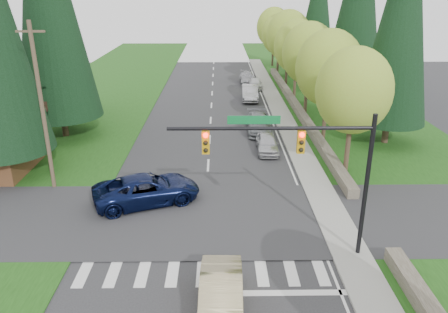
{
  "coord_description": "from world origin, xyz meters",
  "views": [
    {
      "loc": [
        0.74,
        -12.73,
        11.69
      ],
      "look_at": [
        1.04,
        10.0,
        2.8
      ],
      "focal_mm": 35.0,
      "sensor_mm": 36.0,
      "label": 1
    }
  ],
  "objects_px": {
    "suv_navy": "(147,189)",
    "parked_car_d": "(255,83)",
    "parked_car_e": "(248,78)",
    "parked_car_a": "(267,143)",
    "parked_car_c": "(250,93)",
    "parked_car_b": "(259,123)",
    "sedan_champagne": "(221,297)"
  },
  "relations": [
    {
      "from": "sedan_champagne",
      "to": "parked_car_b",
      "type": "height_order",
      "value": "sedan_champagne"
    },
    {
      "from": "parked_car_c",
      "to": "sedan_champagne",
      "type": "bearing_deg",
      "value": -93.93
    },
    {
      "from": "suv_navy",
      "to": "parked_car_b",
      "type": "xyz_separation_m",
      "value": [
        7.59,
        13.09,
        -0.1
      ]
    },
    {
      "from": "parked_car_a",
      "to": "parked_car_e",
      "type": "height_order",
      "value": "parked_car_e"
    },
    {
      "from": "sedan_champagne",
      "to": "parked_car_c",
      "type": "xyz_separation_m",
      "value": [
        3.4,
        33.6,
        0.03
      ]
    },
    {
      "from": "parked_car_a",
      "to": "parked_car_c",
      "type": "distance_m",
      "value": 16.1
    },
    {
      "from": "parked_car_a",
      "to": "parked_car_b",
      "type": "relative_size",
      "value": 0.77
    },
    {
      "from": "suv_navy",
      "to": "parked_car_e",
      "type": "bearing_deg",
      "value": -34.27
    },
    {
      "from": "suv_navy",
      "to": "parked_car_b",
      "type": "height_order",
      "value": "suv_navy"
    },
    {
      "from": "suv_navy",
      "to": "parked_car_a",
      "type": "distance_m",
      "value": 11.35
    },
    {
      "from": "parked_car_a",
      "to": "parked_car_d",
      "type": "xyz_separation_m",
      "value": [
        0.84,
        21.84,
        -0.03
      ]
    },
    {
      "from": "sedan_champagne",
      "to": "parked_car_b",
      "type": "xyz_separation_m",
      "value": [
        3.4,
        22.33,
        -0.03
      ]
    },
    {
      "from": "parked_car_b",
      "to": "parked_car_a",
      "type": "bearing_deg",
      "value": -87.39
    },
    {
      "from": "suv_navy",
      "to": "parked_car_e",
      "type": "relative_size",
      "value": 1.26
    },
    {
      "from": "parked_car_a",
      "to": "parked_car_d",
      "type": "bearing_deg",
      "value": 89.02
    },
    {
      "from": "parked_car_c",
      "to": "parked_car_e",
      "type": "relative_size",
      "value": 1.01
    },
    {
      "from": "parked_car_b",
      "to": "parked_car_e",
      "type": "bearing_deg",
      "value": 89.29
    },
    {
      "from": "suv_navy",
      "to": "parked_car_c",
      "type": "distance_m",
      "value": 25.51
    },
    {
      "from": "sedan_champagne",
      "to": "parked_car_a",
      "type": "distance_m",
      "value": 17.86
    },
    {
      "from": "suv_navy",
      "to": "parked_car_c",
      "type": "xyz_separation_m",
      "value": [
        7.59,
        24.35,
        -0.04
      ]
    },
    {
      "from": "parked_car_c",
      "to": "parked_car_b",
      "type": "bearing_deg",
      "value": -88.15
    },
    {
      "from": "sedan_champagne",
      "to": "parked_car_e",
      "type": "xyz_separation_m",
      "value": [
        3.7,
        42.35,
        -0.08
      ]
    },
    {
      "from": "sedan_champagne",
      "to": "suv_navy",
      "type": "distance_m",
      "value": 10.15
    },
    {
      "from": "parked_car_a",
      "to": "parked_car_b",
      "type": "distance_m",
      "value": 4.85
    },
    {
      "from": "parked_car_c",
      "to": "parked_car_a",
      "type": "bearing_deg",
      "value": -87.41
    },
    {
      "from": "parked_car_e",
      "to": "parked_car_a",
      "type": "bearing_deg",
      "value": -90.6
    },
    {
      "from": "suv_navy",
      "to": "parked_car_d",
      "type": "bearing_deg",
      "value": -36.88
    },
    {
      "from": "suv_navy",
      "to": "parked_car_c",
      "type": "height_order",
      "value": "suv_navy"
    },
    {
      "from": "parked_car_a",
      "to": "parked_car_c",
      "type": "xyz_separation_m",
      "value": [
        -0.21,
        16.1,
        0.13
      ]
    },
    {
      "from": "parked_car_a",
      "to": "parked_car_c",
      "type": "relative_size",
      "value": 0.81
    },
    {
      "from": "sedan_champagne",
      "to": "parked_car_c",
      "type": "distance_m",
      "value": 33.77
    },
    {
      "from": "sedan_champagne",
      "to": "parked_car_e",
      "type": "height_order",
      "value": "sedan_champagne"
    }
  ]
}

